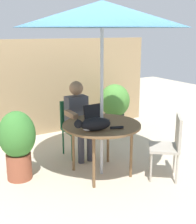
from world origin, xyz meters
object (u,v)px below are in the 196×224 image
(laptop, at_px, (95,116))
(patio_table, at_px, (102,128))
(person_seated, at_px, (78,115))
(potted_plant_by_chair, at_px, (115,105))
(cat, at_px, (94,124))
(chair_empty, at_px, (171,142))
(patio_umbrella, at_px, (102,14))
(chair_occupied, at_px, (74,123))
(potted_plant_near_fence, at_px, (17,141))

(laptop, bearing_deg, patio_table, -95.65)
(person_seated, distance_m, potted_plant_by_chair, 1.44)
(laptop, height_order, cat, laptop)
(chair_empty, relative_size, cat, 1.44)
(chair_empty, bearing_deg, cat, 157.61)
(cat, bearing_deg, person_seated, 75.14)
(person_seated, xyz_separation_m, laptop, (0.02, -0.47, 0.11))
(patio_umbrella, distance_m, chair_empty, 1.92)
(potted_plant_by_chair, bearing_deg, chair_empty, -102.74)
(patio_umbrella, bearing_deg, patio_table, 0.00)
(cat, bearing_deg, chair_occupied, 77.29)
(chair_empty, bearing_deg, laptop, 130.85)
(person_seated, bearing_deg, potted_plant_by_chair, 32.63)
(laptop, bearing_deg, cat, -121.53)
(laptop, bearing_deg, potted_plant_by_chair, 46.42)
(potted_plant_by_chair, bearing_deg, chair_occupied, -153.00)
(chair_occupied, xyz_separation_m, potted_plant_by_chair, (1.21, 0.62, 0.03))
(chair_occupied, distance_m, potted_plant_by_chair, 1.36)
(potted_plant_by_chair, bearing_deg, patio_umbrella, -129.25)
(chair_occupied, bearing_deg, cat, -102.71)
(chair_occupied, height_order, chair_empty, same)
(chair_empty, xyz_separation_m, potted_plant_by_chair, (0.47, 2.08, 0.03))
(chair_occupied, distance_m, potted_plant_near_fence, 1.14)
(person_seated, bearing_deg, cat, -104.86)
(potted_plant_near_fence, bearing_deg, laptop, -11.53)
(patio_umbrella, height_order, chair_occupied, patio_umbrella)
(person_seated, height_order, laptop, person_seated)
(patio_umbrella, distance_m, person_seated, 1.66)
(person_seated, bearing_deg, patio_table, -90.00)
(cat, relative_size, potted_plant_by_chair, 0.64)
(person_seated, bearing_deg, potted_plant_near_fence, -166.70)
(patio_umbrella, xyz_separation_m, cat, (-0.24, -0.19, -1.37))
(person_seated, xyz_separation_m, potted_plant_by_chair, (1.21, 0.77, -0.14))
(patio_table, relative_size, chair_empty, 1.21)
(patio_umbrella, height_order, cat, patio_umbrella)
(cat, height_order, potted_plant_near_fence, potted_plant_near_fence)
(chair_empty, bearing_deg, patio_table, 141.17)
(chair_occupied, height_order, potted_plant_near_fence, potted_plant_near_fence)
(chair_occupied, xyz_separation_m, chair_empty, (0.74, -1.46, 0.00))
(patio_table, bearing_deg, cat, -141.06)
(chair_empty, relative_size, person_seated, 0.73)
(patio_table, height_order, laptop, laptop)
(cat, bearing_deg, potted_plant_by_chair, 49.12)
(cat, xyz_separation_m, potted_plant_near_fence, (-0.82, 0.65, -0.28))
(laptop, bearing_deg, person_seated, 92.80)
(person_seated, bearing_deg, chair_empty, -60.38)
(chair_empty, bearing_deg, potted_plant_by_chair, 77.26)
(patio_umbrella, distance_m, laptop, 1.41)
(laptop, bearing_deg, chair_empty, -49.15)
(chair_empty, distance_m, potted_plant_by_chair, 2.13)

